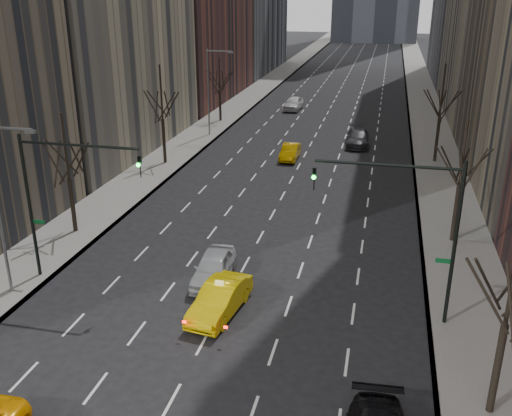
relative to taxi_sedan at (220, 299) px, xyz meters
The scene contains 17 objects.
sidewalk_left 60.70m from the taxi_sedan, 101.70° to the left, with size 4.50×320.00×0.15m, color slate.
sidewalk_right 60.68m from the taxi_sedan, 78.41° to the left, with size 4.50×320.00×0.15m, color slate.
tree_lw_b 14.47m from the taxi_sedan, 148.35° to the left, with size 3.36×3.50×7.82m.
tree_lw_c 26.56m from the taxi_sedan, 117.24° to the left, with size 3.36×3.50×8.74m.
tree_lw_d 43.25m from the taxi_sedan, 106.23° to the left, with size 3.36×3.50×7.36m.
tree_rw_a 13.15m from the taxi_sedan, 20.92° to the right, with size 3.36×3.50×8.28m.
tree_rw_b 16.79m from the taxi_sedan, 43.77° to the left, with size 3.36×3.50×7.82m.
tree_rw_c 31.93m from the taxi_sedan, 67.93° to the left, with size 3.36×3.50×8.74m.
traffic_mast_left 10.40m from the taxi_sedan, behind, with size 6.69×0.39×8.00m.
traffic_mast_right 10.29m from the taxi_sedan, ahead, with size 6.69×0.39×8.00m.
streetlight_near 11.94m from the taxi_sedan, behind, with size 2.83×0.22×9.00m.
streetlight_far 36.44m from the taxi_sedan, 107.57° to the left, with size 2.83×0.22×9.00m.
taxi_sedan is the anchor object (origin of this frame).
silver_sedan_ahead 3.42m from the taxi_sedan, 112.05° to the left, with size 1.89×4.71×1.60m, color #B0B3B9.
far_taxi 27.57m from the taxi_sedan, 92.53° to the left, with size 1.48×4.26×1.40m, color #D79C04.
far_suv_grey 34.24m from the taxi_sedan, 82.21° to the left, with size 2.25×5.53×1.60m, color #313036.
far_car_white 50.47m from the taxi_sedan, 95.28° to the left, with size 1.98×4.93×1.68m, color silver.
Camera 1 is at (7.26, -12.85, 15.11)m, focal length 40.00 mm.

